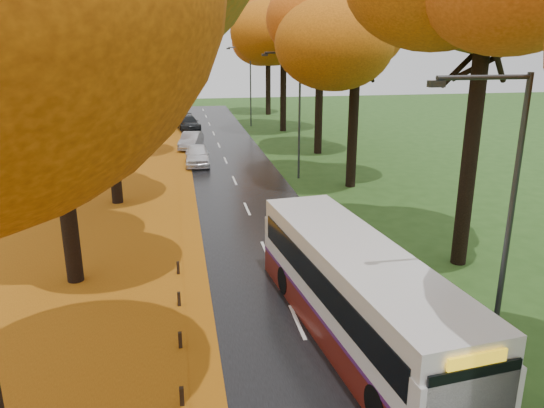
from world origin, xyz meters
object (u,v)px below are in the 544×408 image
object	(u,v)px
streetlamp_near	(501,216)
streetlamp_mid	(296,105)
car_white	(197,155)
car_dark	(188,123)
streetlamp_far	(248,80)
car_silver	(191,140)
bus	(356,291)

from	to	relation	value
streetlamp_near	streetlamp_mid	size ratio (longest dim) A/B	1.00
car_white	car_dark	distance (m)	15.53
streetlamp_far	car_silver	size ratio (longest dim) A/B	1.99
streetlamp_mid	bus	xyz separation A→B (m)	(-2.43, -19.11, -3.17)
streetlamp_far	car_silver	xyz separation A→B (m)	(-6.30, -10.99, -4.01)
bus	car_silver	size ratio (longest dim) A/B	2.77
car_silver	car_dark	size ratio (longest dim) A/B	0.83
streetlamp_mid	car_white	size ratio (longest dim) A/B	1.89
car_silver	car_dark	xyz separation A→B (m)	(0.00, 9.44, 0.04)
streetlamp_mid	streetlamp_far	size ratio (longest dim) A/B	1.00
streetlamp_near	streetlamp_far	world-z (taller)	same
bus	car_silver	distance (m)	30.38
streetlamp_mid	bus	world-z (taller)	streetlamp_mid
streetlamp_mid	car_white	world-z (taller)	streetlamp_mid
car_white	streetlamp_far	bearing A→B (deg)	71.77
bus	streetlamp_far	bearing A→B (deg)	80.13
streetlamp_far	bus	bearing A→B (deg)	-93.38
bus	car_dark	bearing A→B (deg)	89.09
streetlamp_mid	streetlamp_far	distance (m)	22.00
streetlamp_far	bus	size ratio (longest dim) A/B	0.72
streetlamp_far	car_dark	world-z (taller)	streetlamp_far
bus	car_white	xyz separation A→B (m)	(-3.63, 24.03, -0.79)
car_silver	car_dark	distance (m)	9.44
streetlamp_far	car_silver	distance (m)	13.29
car_white	car_silver	distance (m)	6.10
streetlamp_far	car_white	bearing A→B (deg)	-109.52
streetlamp_far	streetlamp_mid	bearing A→B (deg)	-90.00
streetlamp_mid	car_silver	world-z (taller)	streetlamp_mid
car_white	car_silver	world-z (taller)	car_white
car_white	car_dark	world-z (taller)	car_white
streetlamp_mid	car_silver	xyz separation A→B (m)	(-6.30, 11.01, -4.01)
streetlamp_near	bus	distance (m)	4.93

